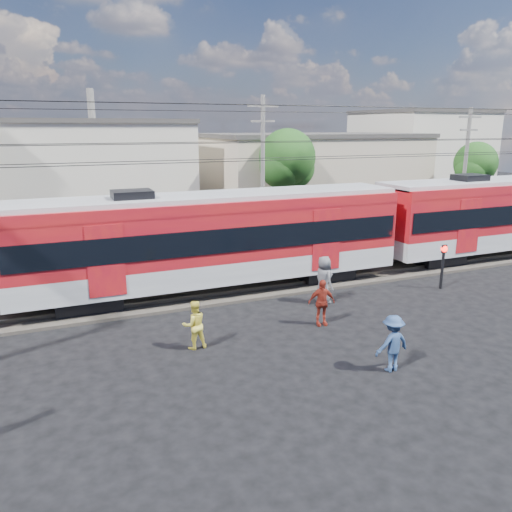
% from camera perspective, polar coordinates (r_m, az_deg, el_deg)
% --- Properties ---
extents(ground, '(120.00, 120.00, 0.00)m').
position_cam_1_polar(ground, '(14.18, 2.52, -14.14)').
color(ground, black).
rests_on(ground, ground).
extents(track_bed, '(70.00, 3.40, 0.12)m').
position_cam_1_polar(track_bed, '(21.07, -6.75, -4.21)').
color(track_bed, '#2D2823').
rests_on(track_bed, ground).
extents(rail_near, '(70.00, 0.12, 0.12)m').
position_cam_1_polar(rail_near, '(20.35, -6.17, -4.53)').
color(rail_near, '#59544C').
rests_on(rail_near, track_bed).
extents(rail_far, '(70.00, 0.12, 0.12)m').
position_cam_1_polar(rail_far, '(21.72, -7.30, -3.32)').
color(rail_far, '#59544C').
rests_on(rail_far, track_bed).
extents(commuter_train, '(50.30, 3.08, 4.17)m').
position_cam_1_polar(commuter_train, '(20.72, -4.31, 2.25)').
color(commuter_train, black).
rests_on(commuter_train, ground).
extents(building_midwest, '(12.24, 12.24, 7.30)m').
position_cam_1_polar(building_midwest, '(38.51, -17.79, 9.19)').
color(building_midwest, beige).
rests_on(building_midwest, ground).
extents(building_mideast, '(16.32, 10.20, 6.30)m').
position_cam_1_polar(building_mideast, '(40.36, 6.21, 9.30)').
color(building_mideast, '#BDA890').
rests_on(building_mideast, ground).
extents(building_east, '(10.20, 10.20, 8.30)m').
position_cam_1_polar(building_east, '(51.55, 18.07, 10.92)').
color(building_east, beige).
rests_on(building_east, ground).
extents(utility_pole_mid, '(1.80, 0.24, 8.50)m').
position_cam_1_polar(utility_pole_mid, '(28.67, 0.77, 10.02)').
color(utility_pole_mid, slate).
rests_on(utility_pole_mid, ground).
extents(utility_pole_east, '(1.80, 0.24, 8.00)m').
position_cam_1_polar(utility_pole_east, '(35.85, 22.78, 9.41)').
color(utility_pole_east, slate).
rests_on(utility_pole_east, ground).
extents(tree_near, '(3.82, 3.64, 6.72)m').
position_cam_1_polar(tree_near, '(32.80, 3.80, 10.79)').
color(tree_near, '#382619').
rests_on(tree_near, ground).
extents(tree_far, '(3.36, 3.12, 5.76)m').
position_cam_1_polar(tree_far, '(41.01, 23.86, 9.41)').
color(tree_far, '#382619').
rests_on(tree_far, ground).
extents(pedestrian_b, '(0.79, 0.63, 1.58)m').
position_cam_1_polar(pedestrian_b, '(15.90, -7.07, -7.79)').
color(pedestrian_b, '#DCCD44').
rests_on(pedestrian_b, ground).
extents(pedestrian_c, '(1.12, 0.69, 1.68)m').
position_cam_1_polar(pedestrian_c, '(14.91, 15.32, -9.59)').
color(pedestrian_c, navy).
rests_on(pedestrian_c, ground).
extents(pedestrian_d, '(1.03, 0.57, 1.67)m').
position_cam_1_polar(pedestrian_d, '(17.70, 7.49, -5.29)').
color(pedestrian_d, maroon).
rests_on(pedestrian_d, ground).
extents(pedestrian_e, '(0.70, 0.99, 1.91)m').
position_cam_1_polar(pedestrian_e, '(19.87, 7.75, -2.71)').
color(pedestrian_e, '#505156').
rests_on(pedestrian_e, ground).
extents(crossing_signal, '(0.28, 0.28, 1.95)m').
position_cam_1_polar(crossing_signal, '(22.76, 20.61, -0.26)').
color(crossing_signal, black).
rests_on(crossing_signal, ground).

